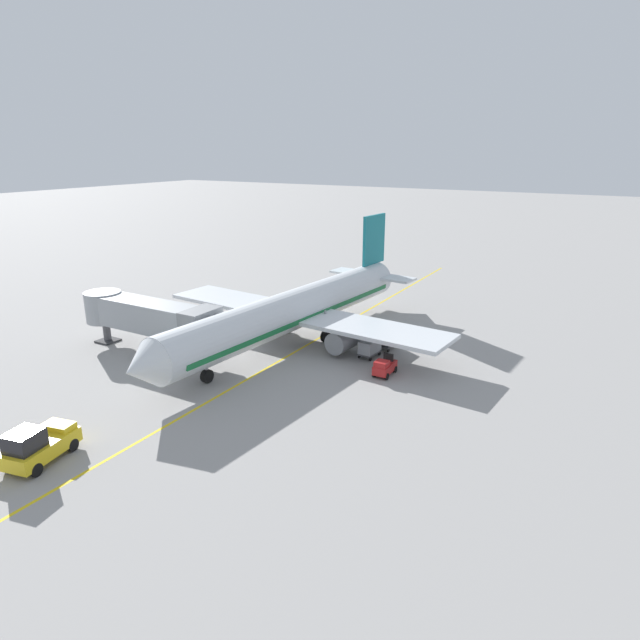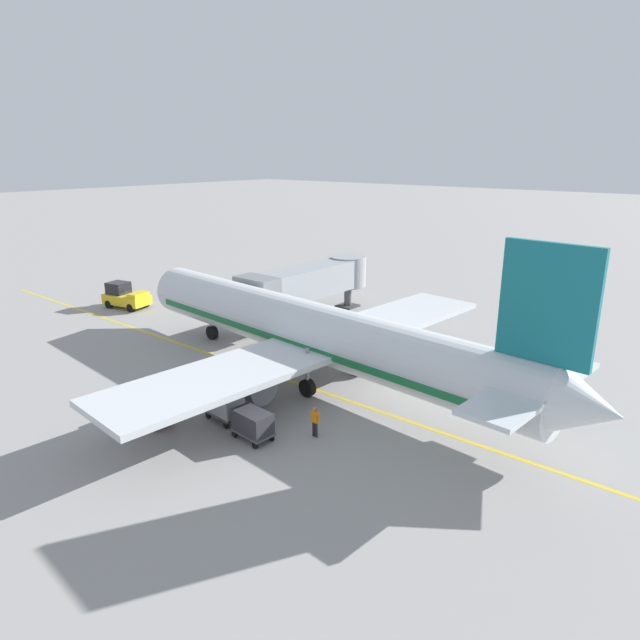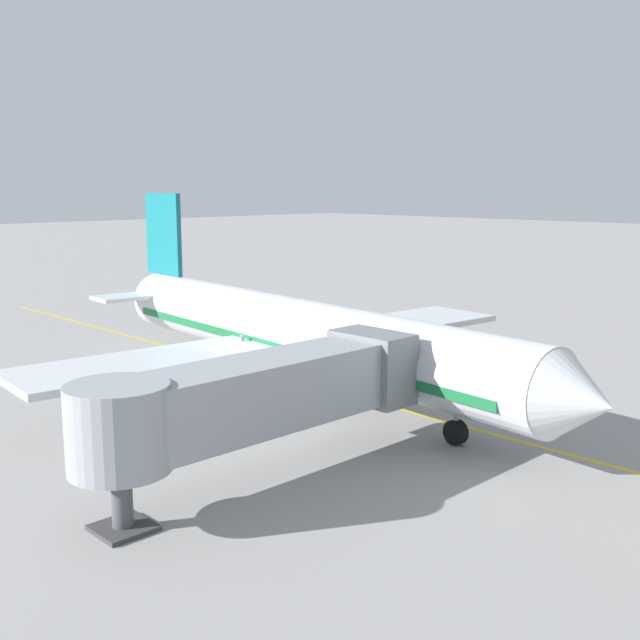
# 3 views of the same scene
# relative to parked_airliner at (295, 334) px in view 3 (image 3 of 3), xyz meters

# --- Properties ---
(ground_plane) EXTENTS (400.00, 400.00, 0.00)m
(ground_plane) POSITION_rel_parked_airliner_xyz_m (-1.40, 0.27, -3.19)
(ground_plane) COLOR gray
(gate_lead_in_line) EXTENTS (0.24, 80.00, 0.01)m
(gate_lead_in_line) POSITION_rel_parked_airliner_xyz_m (-1.40, 0.27, -3.18)
(gate_lead_in_line) COLOR gold
(gate_lead_in_line) RESTS_ON ground
(parked_airliner) EXTENTS (30.33, 37.35, 10.63)m
(parked_airliner) POSITION_rel_parked_airliner_xyz_m (0.00, 0.00, 0.00)
(parked_airliner) COLOR silver
(parked_airliner) RESTS_ON ground
(jet_bridge) EXTENTS (14.73, 3.50, 4.98)m
(jet_bridge) POSITION_rel_parked_airliner_xyz_m (9.90, 8.87, 0.27)
(jet_bridge) COLOR #93999E
(jet_bridge) RESTS_ON ground
(baggage_tug_lead) EXTENTS (1.30, 2.51, 1.62)m
(baggage_tug_lead) POSITION_rel_parked_airliner_xyz_m (-10.56, 3.04, -2.47)
(baggage_tug_lead) COLOR #B21E1E
(baggage_tug_lead) RESTS_ON ground
(baggage_cart_front) EXTENTS (1.47, 2.94, 1.58)m
(baggage_cart_front) POSITION_rel_parked_airliner_xyz_m (-7.78, -0.04, -2.24)
(baggage_cart_front) COLOR #4C4C51
(baggage_cart_front) RESTS_ON ground
(baggage_cart_second_in_train) EXTENTS (1.47, 2.94, 1.58)m
(baggage_cart_second_in_train) POSITION_rel_parked_airliner_xyz_m (-8.29, -2.81, -2.24)
(baggage_cart_second_in_train) COLOR #4C4C51
(baggage_cart_second_in_train) RESTS_ON ground
(ground_crew_wing_walker) EXTENTS (0.27, 0.73, 1.69)m
(ground_crew_wing_walker) POSITION_rel_parked_airliner_xyz_m (-6.02, -5.13, -2.23)
(ground_crew_wing_walker) COLOR #232328
(ground_crew_wing_walker) RESTS_ON ground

